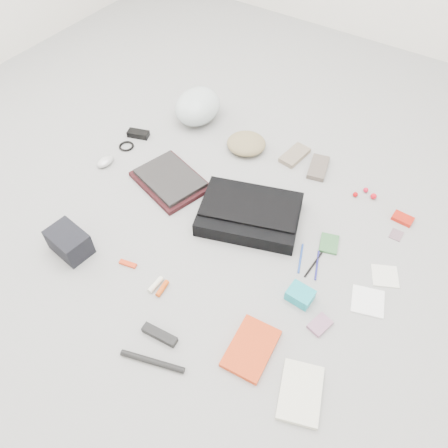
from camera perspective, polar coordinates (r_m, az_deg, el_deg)
The scene contains 33 objects.
ground_plane at distance 1.97m, azimuth 0.00°, elevation -0.92°, with size 4.00×4.00×0.00m, color gray.
messenger_bag at distance 1.99m, azimuth 3.36°, elevation 1.30°, with size 0.45×0.32×0.07m, color black.
bag_flap at distance 1.96m, azimuth 3.42°, elevation 2.13°, with size 0.43×0.20×0.01m, color black.
laptop_sleeve at distance 2.18m, azimuth -7.02°, elevation 5.57°, with size 0.35×0.26×0.02m, color black.
laptop at distance 2.17m, azimuth -7.08°, elevation 5.99°, with size 0.31×0.23×0.02m, color black.
bike_helmet at distance 2.51m, azimuth -3.46°, elevation 15.11°, with size 0.24×0.29×0.18m, color silver.
beanie at distance 2.34m, azimuth 2.93°, elevation 10.46°, with size 0.21×0.20×0.07m, color #8B7953.
mitten_left at distance 2.34m, azimuth 9.22°, elevation 8.86°, with size 0.09×0.17×0.03m, color gray.
mitten_right at distance 2.29m, azimuth 12.21°, elevation 7.22°, with size 0.09×0.17×0.03m, color #61554C.
power_brick at distance 2.48m, azimuth -11.13°, elevation 11.48°, with size 0.12×0.05×0.03m, color black.
cable_coil at distance 2.43m, azimuth -12.63°, elevation 9.89°, with size 0.08×0.08×0.01m, color black.
mouse at distance 2.34m, azimuth -15.25°, elevation 7.89°, with size 0.06×0.10×0.04m, color #B3B3B3.
camera_bag at distance 1.98m, azimuth -19.56°, elevation -2.24°, with size 0.17×0.12×0.11m, color black.
multitool at distance 1.90m, azimuth -12.44°, elevation -5.10°, with size 0.08×0.02×0.01m, color red.
toiletry_tube_white at distance 1.82m, azimuth -8.93°, elevation -7.82°, with size 0.02×0.02×0.08m, color silver.
toiletry_tube_orange at distance 1.81m, azimuth -8.06°, elevation -8.33°, with size 0.02×0.02×0.08m, color #C8440D.
u_lock at distance 1.71m, azimuth -8.40°, elevation -14.12°, with size 0.14×0.04×0.03m, color black.
bike_pump at distance 1.67m, azimuth -9.32°, elevation -17.29°, with size 0.02×0.02×0.24m, color black.
book_red at distance 1.67m, azimuth 3.56°, elevation -15.90°, with size 0.15×0.22×0.02m, color red.
book_white at distance 1.64m, azimuth 9.96°, elevation -20.87°, with size 0.14×0.21×0.02m, color beige.
notepad at distance 1.98m, azimuth 13.56°, elevation -2.50°, with size 0.08×0.10×0.01m, color #326436.
pen_blue at distance 1.91m, azimuth 9.97°, elevation -4.43°, with size 0.01×0.01×0.15m, color #1F4299.
pen_black at distance 1.90m, azimuth 11.60°, elevation -5.19°, with size 0.01×0.01×0.15m, color black.
pen_navy at distance 1.90m, azimuth 12.05°, elevation -5.29°, with size 0.01×0.01×0.15m, color navy.
accordion_wallet at distance 1.78m, azimuth 9.92°, elevation -9.13°, with size 0.10×0.08×0.05m, color #199FAE.
card_deck at distance 1.75m, azimuth 12.41°, elevation -12.72°, with size 0.06×0.09×0.02m, color #9F6A89.
napkin_top at distance 1.95m, azimuth 20.29°, elevation -6.39°, with size 0.11×0.11×0.01m, color silver.
napkin_bottom at distance 1.86m, azimuth 18.27°, elevation -9.57°, with size 0.13×0.13×0.01m, color white.
lollipop_a at distance 2.20m, azimuth 16.79°, elevation 3.72°, with size 0.02×0.02×0.02m, color #AF0308.
lollipop_b at distance 2.23m, azimuth 18.03°, elevation 4.24°, with size 0.02×0.02×0.02m, color red.
lollipop_c at distance 2.21m, azimuth 18.95°, elevation 3.45°, with size 0.03×0.03×0.03m, color red.
altoids_tin at distance 2.17m, azimuth 22.31°, elevation 0.65°, with size 0.09×0.06×0.02m, color red.
stamp_sheet at distance 2.10m, azimuth 21.57°, elevation -1.33°, with size 0.05×0.06×0.00m, color slate.
Camera 1 is at (0.68, -1.02, 1.54)m, focal length 35.00 mm.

